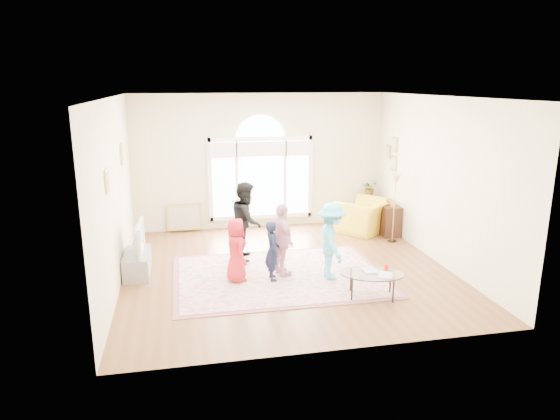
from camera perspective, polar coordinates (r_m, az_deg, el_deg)
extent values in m
plane|color=brown|center=(9.52, 0.77, -6.80)|extent=(6.00, 6.00, 0.00)
plane|color=beige|center=(11.97, -2.23, 5.55)|extent=(6.00, 0.00, 6.00)
plane|color=beige|center=(6.26, 6.59, -2.88)|extent=(6.00, 0.00, 6.00)
plane|color=beige|center=(8.94, -18.35, 1.75)|extent=(0.00, 6.00, 6.00)
plane|color=beige|center=(10.12, 17.67, 3.22)|extent=(0.00, 6.00, 6.00)
plane|color=white|center=(8.88, 0.84, 12.82)|extent=(6.00, 6.00, 0.00)
cube|color=white|center=(12.21, -2.14, -0.75)|extent=(2.50, 0.08, 0.10)
cube|color=white|center=(11.86, -2.23, 8.14)|extent=(2.50, 0.08, 0.10)
cube|color=white|center=(11.87, -8.02, 3.38)|extent=(0.10, 0.08, 2.00)
cube|color=white|center=(12.25, 3.47, 3.84)|extent=(0.10, 0.08, 2.00)
cube|color=#C6E2FF|center=(11.89, -6.45, 3.45)|extent=(0.55, 0.02, 1.80)
cube|color=#C6E2FF|center=(12.17, 1.99, 3.79)|extent=(0.55, 0.02, 1.80)
cube|color=#C6E2FF|center=(12.00, -2.18, 3.63)|extent=(1.10, 0.02, 1.80)
cylinder|color=#C6E2FF|center=(11.86, -2.23, 7.90)|extent=(1.20, 0.02, 1.20)
cube|color=white|center=(11.91, -4.96, 3.51)|extent=(0.07, 0.04, 1.80)
cube|color=white|center=(12.09, 0.57, 3.73)|extent=(0.07, 0.04, 1.80)
cube|color=white|center=(11.70, -6.52, 6.84)|extent=(0.65, 0.12, 0.35)
cube|color=white|center=(11.81, -2.16, 6.99)|extent=(1.20, 0.12, 0.35)
cube|color=white|center=(11.98, 2.11, 7.10)|extent=(0.65, 0.12, 0.35)
cube|color=tan|center=(10.13, -17.64, 6.11)|extent=(0.03, 0.34, 0.40)
cube|color=#ADA38E|center=(10.13, -17.54, 6.11)|extent=(0.01, 0.28, 0.34)
cube|color=tan|center=(7.99, -19.16, 3.17)|extent=(0.03, 0.30, 0.36)
cube|color=#ADA38E|center=(7.98, -19.03, 3.17)|extent=(0.01, 0.24, 0.30)
cube|color=tan|center=(11.86, 13.00, 7.30)|extent=(0.03, 0.28, 0.34)
cube|color=#ADA38E|center=(11.85, 12.92, 7.30)|extent=(0.01, 0.22, 0.28)
cube|color=tan|center=(11.91, 12.88, 5.25)|extent=(0.03, 0.28, 0.34)
cube|color=#ADA38E|center=(11.91, 12.80, 5.25)|extent=(0.01, 0.22, 0.28)
cube|color=tan|center=(12.20, 12.27, 6.54)|extent=(0.03, 0.26, 0.32)
cube|color=#ADA38E|center=(12.19, 12.19, 6.54)|extent=(0.01, 0.20, 0.26)
cube|color=beige|center=(9.20, -0.09, -7.53)|extent=(3.60, 2.60, 0.02)
cube|color=#894E5B|center=(9.20, -0.09, -7.55)|extent=(3.80, 2.80, 0.01)
cube|color=gray|center=(9.58, -16.00, -5.91)|extent=(0.45, 1.00, 0.42)
imported|color=black|center=(9.43, -16.21, -3.10)|extent=(0.13, 0.98, 0.56)
cube|color=#5B91D0|center=(9.42, -15.67, -3.07)|extent=(0.02, 0.80, 0.46)
ellipsoid|color=silver|center=(8.35, 10.48, -7.18)|extent=(1.18, 0.93, 0.02)
cylinder|color=black|center=(8.64, 12.50, -8.03)|extent=(0.03, 0.03, 0.40)
cylinder|color=black|center=(8.58, 8.09, -7.99)|extent=(0.03, 0.03, 0.40)
cylinder|color=black|center=(8.30, 12.82, -9.02)|extent=(0.03, 0.03, 0.40)
cylinder|color=black|center=(8.23, 8.22, -8.99)|extent=(0.03, 0.03, 0.40)
imported|color=#B2A58C|center=(8.37, 9.49, -6.90)|extent=(0.23, 0.30, 0.03)
imported|color=#B2A58C|center=(8.28, 11.19, -7.24)|extent=(0.32, 0.36, 0.02)
cylinder|color=red|center=(8.44, 12.04, -6.51)|extent=(0.07, 0.07, 0.12)
imported|color=yellow|center=(11.91, 9.69, -0.69)|extent=(1.56, 1.55, 0.77)
cube|color=black|center=(11.75, 12.42, -1.20)|extent=(0.40, 0.50, 0.70)
cylinder|color=black|center=(11.40, 12.69, -3.48)|extent=(0.20, 0.20, 0.02)
cylinder|color=#B89045|center=(11.22, 12.87, -0.24)|extent=(0.02, 0.02, 1.35)
cone|color=#CCB284|center=(11.06, 13.08, 3.39)|extent=(0.25, 0.25, 0.22)
cylinder|color=white|center=(12.70, 10.11, 0.10)|extent=(0.20, 0.20, 0.70)
imported|color=#33722D|center=(12.58, 10.22, 2.53)|extent=(0.46, 0.43, 0.40)
cube|color=tan|center=(12.08, -10.81, -2.41)|extent=(0.80, 0.14, 0.62)
imported|color=red|center=(8.81, -5.05, -4.56)|extent=(0.49, 0.63, 1.14)
imported|color=#141C35|center=(8.84, -0.88, -4.66)|extent=(0.26, 0.40, 1.08)
imported|color=black|center=(9.86, -3.86, -1.22)|extent=(0.74, 0.86, 1.55)
imported|color=#E99FB7|center=(9.00, 0.22, -3.45)|extent=(0.52, 0.84, 1.33)
imported|color=#55BFEC|center=(8.90, 5.93, -3.57)|extent=(0.55, 0.91, 1.38)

